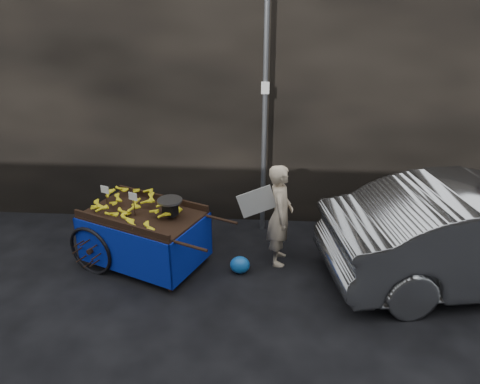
{
  "coord_description": "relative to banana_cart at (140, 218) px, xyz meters",
  "views": [
    {
      "loc": [
        0.38,
        -5.71,
        3.87
      ],
      "look_at": [
        -0.03,
        0.5,
        1.03
      ],
      "focal_mm": 35.0,
      "sensor_mm": 36.0,
      "label": 1
    }
  ],
  "objects": [
    {
      "name": "street_pole",
      "position": [
        1.74,
        1.17,
        1.26
      ],
      "size": [
        0.12,
        0.1,
        4.0
      ],
      "color": "slate",
      "rests_on": "ground"
    },
    {
      "name": "ground",
      "position": [
        1.44,
        -0.13,
        -0.75
      ],
      "size": [
        80.0,
        80.0,
        0.0
      ],
      "primitive_type": "plane",
      "color": "black",
      "rests_on": "ground"
    },
    {
      "name": "vendor",
      "position": [
        2.0,
        0.18,
        0.02
      ],
      "size": [
        0.82,
        0.57,
        1.54
      ],
      "rotation": [
        0.0,
        0.0,
        1.54
      ],
      "color": "#C9B495",
      "rests_on": "ground"
    },
    {
      "name": "plastic_bag",
      "position": [
        1.45,
        -0.18,
        -0.62
      ],
      "size": [
        0.29,
        0.23,
        0.26
      ],
      "primitive_type": "ellipsoid",
      "color": "blue",
      "rests_on": "ground"
    },
    {
      "name": "building_wall",
      "position": [
        1.83,
        2.47,
        1.75
      ],
      "size": [
        13.5,
        2.0,
        5.0
      ],
      "color": "black",
      "rests_on": "ground"
    },
    {
      "name": "banana_cart",
      "position": [
        0.0,
        0.0,
        0.0
      ],
      "size": [
        2.45,
        1.8,
        1.22
      ],
      "rotation": [
        0.0,
        0.0,
        -0.41
      ],
      "color": "black",
      "rests_on": "ground"
    }
  ]
}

